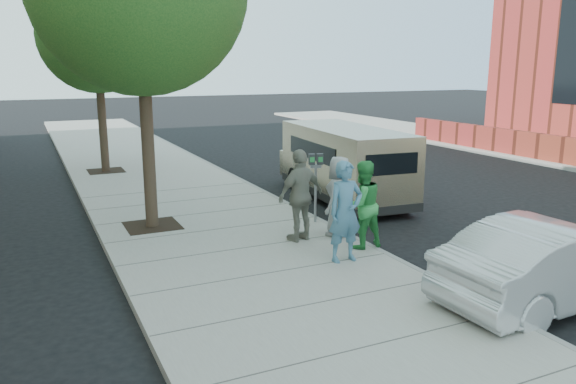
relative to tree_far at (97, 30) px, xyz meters
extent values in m
plane|color=black|center=(2.25, -10.00, -4.88)|extent=(120.00, 120.00, 0.00)
cube|color=gray|center=(1.25, -10.00, -4.81)|extent=(5.00, 60.00, 0.15)
cube|color=gray|center=(3.69, -10.00, -4.81)|extent=(0.12, 60.00, 0.16)
cube|color=black|center=(-0.05, -7.60, -4.73)|extent=(1.20, 1.20, 0.01)
cylinder|color=#38281E|center=(-0.05, -7.60, -2.75)|extent=(0.28, 0.28, 3.96)
cube|color=black|center=(-0.05, 0.00, -4.73)|extent=(1.20, 1.20, 0.01)
cylinder|color=#38281E|center=(-0.05, 0.00, -2.97)|extent=(0.28, 0.28, 3.52)
sphere|color=#194B1B|center=(-0.05, 0.00, -0.17)|extent=(3.80, 3.80, 3.80)
sphere|color=#194B1B|center=(0.55, -0.40, 0.33)|extent=(2.85, 2.85, 2.85)
sphere|color=#194B1B|center=(-0.55, 0.50, 0.13)|extent=(2.66, 2.66, 2.66)
cylinder|color=gray|center=(3.50, -8.88, -4.09)|extent=(0.06, 0.06, 1.28)
cube|color=gray|center=(3.50, -8.88, -3.41)|extent=(0.26, 0.14, 0.09)
cube|color=#2D2D30|center=(3.41, -8.86, -3.25)|extent=(0.16, 0.15, 0.25)
cube|color=#2D2D30|center=(3.60, -8.91, -3.25)|extent=(0.16, 0.15, 0.25)
cube|color=tan|center=(5.55, -6.76, -3.76)|extent=(2.28, 5.19, 1.86)
cube|color=tan|center=(5.78, -4.02, -4.22)|extent=(1.76, 0.66, 0.79)
cube|color=black|center=(5.34, -9.29, -3.43)|extent=(1.40, 0.14, 0.51)
cylinder|color=black|center=(4.87, -5.04, -4.53)|extent=(0.30, 0.73, 0.71)
cylinder|color=black|center=(6.51, -5.17, -4.53)|extent=(0.30, 0.73, 0.71)
cylinder|color=black|center=(4.59, -8.46, -4.53)|extent=(0.30, 0.73, 0.71)
cylinder|color=black|center=(6.23, -8.59, -4.53)|extent=(0.30, 0.73, 0.71)
imported|color=silver|center=(4.94, -14.32, -4.19)|extent=(4.30, 1.69, 1.40)
imported|color=teal|center=(2.73, -11.51, -3.78)|extent=(0.70, 0.46, 1.90)
imported|color=green|center=(3.45, -10.95, -3.85)|extent=(0.88, 0.69, 1.77)
imported|color=gray|center=(3.45, -10.05, -3.87)|extent=(1.00, 0.94, 1.72)
imported|color=gray|center=(2.55, -10.01, -3.77)|extent=(1.21, 0.74, 1.93)
camera|label=1|loc=(-2.52, -20.13, -1.14)|focal=35.00mm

